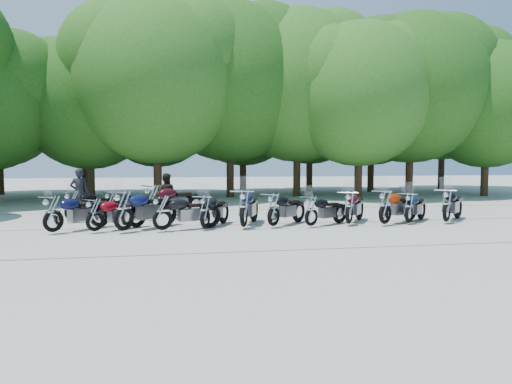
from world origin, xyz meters
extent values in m
plane|color=#A4A194|center=(0.00, 0.00, 0.00)|extent=(90.00, 90.00, 0.00)
cylinder|color=#3A2614|center=(-7.25, 12.84, 1.65)|extent=(0.44, 0.44, 3.31)
sphere|color=#286319|center=(-7.25, 12.84, 5.32)|extent=(7.31, 7.31, 7.31)
cylinder|color=#3A2614|center=(-3.57, 11.24, 1.97)|extent=(0.44, 0.44, 3.93)
sphere|color=#357721|center=(-3.57, 11.24, 6.33)|extent=(8.70, 8.70, 8.70)
cylinder|color=#3A2614|center=(0.54, 13.09, 2.06)|extent=(0.44, 0.44, 4.13)
sphere|color=#286319|center=(0.54, 13.09, 6.64)|extent=(9.13, 9.13, 9.13)
cylinder|color=#3A2614|center=(4.61, 13.20, 2.05)|extent=(0.44, 0.44, 4.09)
sphere|color=#357721|center=(4.61, 13.20, 6.58)|extent=(9.04, 9.04, 9.04)
cylinder|color=#3A2614|center=(7.55, 10.82, 1.81)|extent=(0.44, 0.44, 3.62)
sphere|color=#357721|center=(7.55, 10.82, 5.82)|extent=(8.00, 8.00, 8.00)
cylinder|color=#3A2614|center=(11.20, 11.78, 1.99)|extent=(0.44, 0.44, 3.98)
sphere|color=#286319|center=(11.20, 11.78, 6.40)|extent=(8.79, 8.79, 8.79)
cylinder|color=#3A2614|center=(15.83, 11.20, 1.70)|extent=(0.44, 0.44, 3.41)
sphere|color=#286319|center=(15.83, 11.20, 5.48)|extent=(7.53, 7.53, 7.53)
cylinder|color=#3A2614|center=(-13.53, 17.59, 1.72)|extent=(0.44, 0.44, 3.44)
cylinder|color=#3A2614|center=(-8.29, 16.97, 1.76)|extent=(0.44, 0.44, 3.52)
sphere|color=#357721|center=(-8.29, 16.97, 5.66)|extent=(7.78, 7.78, 7.78)
cylinder|color=#3A2614|center=(-3.76, 16.43, 1.71)|extent=(0.44, 0.44, 3.42)
sphere|color=#286319|center=(-3.76, 16.43, 5.50)|extent=(7.56, 7.56, 7.56)
cylinder|color=#3A2614|center=(1.80, 16.47, 1.78)|extent=(0.44, 0.44, 3.56)
sphere|color=#286319|center=(1.80, 16.47, 5.73)|extent=(7.88, 7.88, 7.88)
cylinder|color=#3A2614|center=(6.69, 17.47, 1.88)|extent=(0.44, 0.44, 3.76)
sphere|color=#286319|center=(6.69, 17.47, 6.04)|extent=(8.31, 8.31, 8.31)
cylinder|color=#3A2614|center=(10.68, 16.09, 1.81)|extent=(0.44, 0.44, 3.63)
sphere|color=#357721|center=(10.68, 16.09, 5.83)|extent=(8.02, 8.02, 8.02)
cylinder|color=#3A2614|center=(16.61, 17.02, 2.19)|extent=(0.44, 0.44, 4.37)
sphere|color=#286319|center=(16.61, 17.02, 7.03)|extent=(9.67, 9.67, 9.67)
imported|color=black|center=(-6.28, 4.73, 0.93)|extent=(0.74, 0.54, 1.86)
imported|color=black|center=(-3.03, 4.48, 0.83)|extent=(0.94, 0.81, 1.66)
camera|label=1|loc=(-2.70, -13.54, 2.17)|focal=32.00mm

